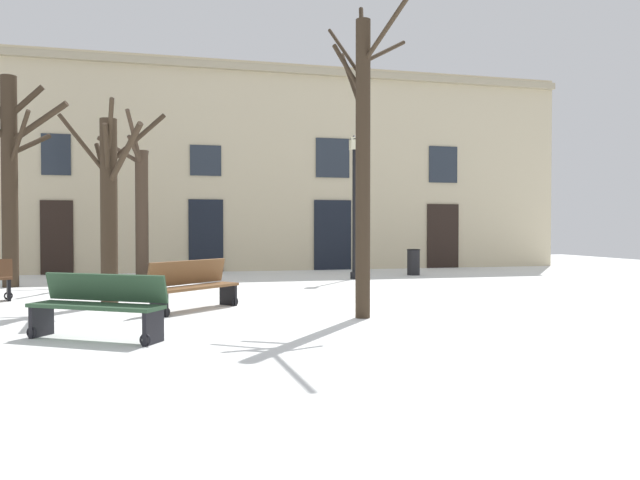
% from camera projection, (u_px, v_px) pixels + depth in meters
% --- Properties ---
extents(ground_plane, '(35.65, 35.65, 0.00)m').
position_uv_depth(ground_plane, '(343.00, 305.00, 11.55)').
color(ground_plane, white).
extents(building_facade, '(22.28, 0.60, 7.23)m').
position_uv_depth(building_facade, '(269.00, 166.00, 20.73)').
color(building_facade, beige).
rests_on(building_facade, ground).
extents(tree_center, '(1.39, 2.86, 4.61)m').
position_uv_depth(tree_center, '(141.00, 207.00, 16.77)').
color(tree_center, '#423326').
rests_on(tree_center, ground).
extents(tree_near_facade, '(2.47, 2.27, 5.55)m').
position_uv_depth(tree_near_facade, '(11.00, 169.00, 14.94)').
color(tree_near_facade, '#382B1E').
rests_on(tree_near_facade, ground).
extents(tree_foreground, '(1.43, 2.47, 5.49)m').
position_uv_depth(tree_foreground, '(363.00, 153.00, 9.87)').
color(tree_foreground, '#382B1E').
rests_on(tree_foreground, ground).
extents(tree_left_of_center, '(2.02, 1.67, 3.82)m').
position_uv_depth(tree_left_of_center, '(110.00, 202.00, 11.42)').
color(tree_left_of_center, '#382B1E').
rests_on(tree_left_of_center, ground).
extents(streetlamp, '(0.30, 0.30, 4.20)m').
position_uv_depth(streetlamp, '(354.00, 192.00, 17.28)').
color(streetlamp, black).
rests_on(streetlamp, ground).
extents(litter_bin, '(0.42, 0.42, 0.82)m').
position_uv_depth(litter_bin, '(413.00, 262.00, 18.74)').
color(litter_bin, black).
rests_on(litter_bin, ground).
extents(bench_far_corner, '(1.69, 1.60, 0.91)m').
position_uv_depth(bench_far_corner, '(193.00, 285.00, 10.80)').
color(bench_far_corner, brown).
rests_on(bench_far_corner, ground).
extents(bench_back_to_back_left, '(1.89, 1.41, 0.88)m').
position_uv_depth(bench_back_to_back_left, '(98.00, 305.00, 8.00)').
color(bench_back_to_back_left, '#2D4C33').
rests_on(bench_back_to_back_left, ground).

